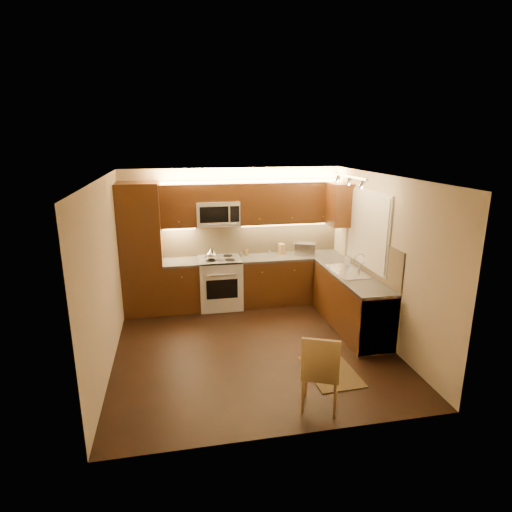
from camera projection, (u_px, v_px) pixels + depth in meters
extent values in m
cube|color=black|center=(253.00, 346.00, 6.31)|extent=(4.00, 4.00, 0.01)
cube|color=beige|center=(253.00, 178.00, 5.64)|extent=(4.00, 4.00, 0.01)
cube|color=tan|center=(233.00, 236.00, 7.87)|extent=(4.00, 0.01, 2.50)
cube|color=tan|center=(292.00, 326.00, 4.09)|extent=(4.00, 0.01, 2.50)
cube|color=tan|center=(106.00, 275.00, 5.61)|extent=(0.01, 4.00, 2.50)
cube|color=tan|center=(383.00, 259.00, 6.35)|extent=(0.01, 4.00, 2.50)
cube|color=#4F2810|center=(141.00, 249.00, 7.30)|extent=(0.70, 0.60, 2.30)
cube|color=#4F2810|center=(182.00, 286.00, 7.62)|extent=(0.62, 0.60, 0.86)
cube|color=#353331|center=(181.00, 262.00, 7.50)|extent=(0.62, 0.60, 0.04)
cube|color=#4F2810|center=(290.00, 279.00, 8.00)|extent=(1.92, 0.60, 0.86)
cube|color=#353331|center=(291.00, 256.00, 7.88)|extent=(1.92, 0.60, 0.04)
cube|color=#4F2810|center=(351.00, 302.00, 6.89)|extent=(0.60, 2.00, 0.86)
cube|color=#353331|center=(352.00, 276.00, 6.77)|extent=(0.60, 2.00, 0.04)
cube|color=silver|center=(370.00, 319.00, 6.23)|extent=(0.58, 0.60, 0.84)
cube|color=tan|center=(252.00, 238.00, 7.94)|extent=(3.30, 0.02, 0.60)
cube|color=tan|center=(371.00, 256.00, 6.74)|extent=(0.02, 2.00, 0.60)
cube|color=#4F2810|center=(178.00, 206.00, 7.35)|extent=(0.62, 0.35, 0.75)
cube|color=#4F2810|center=(290.00, 202.00, 7.73)|extent=(1.92, 0.35, 0.75)
cube|color=#4F2810|center=(217.00, 192.00, 7.42)|extent=(0.76, 0.35, 0.31)
cube|color=#4F2810|center=(339.00, 205.00, 7.47)|extent=(0.35, 0.50, 0.75)
cube|color=silver|center=(368.00, 229.00, 6.77)|extent=(0.03, 1.44, 1.24)
cube|color=silver|center=(367.00, 229.00, 6.77)|extent=(0.02, 1.36, 1.16)
cube|color=silver|center=(349.00, 176.00, 6.32)|extent=(0.04, 1.20, 0.03)
cube|color=silver|center=(305.00, 248.00, 7.92)|extent=(0.44, 0.39, 0.22)
cube|color=#AE7E4E|center=(282.00, 249.00, 7.94)|extent=(0.11, 0.16, 0.20)
cylinder|color=silver|center=(242.00, 253.00, 7.84)|extent=(0.04, 0.04, 0.09)
cylinder|color=olive|center=(246.00, 253.00, 7.82)|extent=(0.05, 0.05, 0.10)
cylinder|color=silver|center=(269.00, 252.00, 7.93)|extent=(0.05, 0.05, 0.10)
cylinder|color=#AA5C33|center=(247.00, 252.00, 7.93)|extent=(0.06, 0.06, 0.10)
imported|color=white|center=(348.00, 260.00, 7.24)|extent=(0.12, 0.12, 0.20)
cube|color=black|center=(331.00, 371.00, 5.62)|extent=(0.66, 0.95, 0.01)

